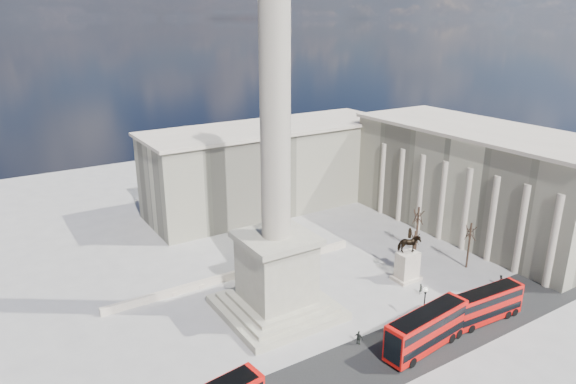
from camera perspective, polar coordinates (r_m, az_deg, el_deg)
The scene contains 16 objects.
ground at distance 65.73m, azimuth 1.07°, elevation -14.97°, with size 180.00×180.00×0.00m, color #A39F9A.
asphalt_road at distance 61.92m, azimuth 10.50°, elevation -17.71°, with size 120.00×9.00×0.01m, color #262626.
nelsons_column at distance 63.46m, azimuth -1.34°, elevation -3.06°, with size 14.00×14.00×49.85m.
balustrade_wall at distance 77.44m, azimuth -5.51°, elevation -9.01°, with size 40.00×0.60×1.10m, color beige.
building_east at distance 97.38m, azimuth 20.39°, elevation 1.33°, with size 19.00×46.00×18.60m.
building_northeast at distance 103.16m, azimuth -1.80°, elevation 2.87°, with size 51.00×17.00×16.60m.
red_bus_b at distance 63.18m, azimuth 15.19°, elevation -14.49°, with size 12.15×4.02×4.84m.
red_bus_c at distance 70.71m, azimuth 21.17°, elevation -11.59°, with size 10.83×3.16×4.34m.
victorian_lamp at distance 65.28m, azimuth 14.88°, elevation -12.18°, with size 0.53×0.53×6.15m.
equestrian_statue at distance 77.35m, azimuth 13.14°, elevation -7.57°, with size 3.94×2.95×8.22m.
bare_tree_near at distance 82.28m, azimuth 19.63°, elevation -4.08°, with size 1.77×1.77×7.76m.
bare_tree_mid at distance 81.35m, azimuth 13.94°, elevation -4.86°, with size 1.57×1.57×5.95m.
bare_tree_far at distance 85.63m, azimuth 14.29°, elevation -2.48°, with size 1.97×1.97×8.06m.
pedestrian_walking at distance 74.94m, azimuth 14.54°, elevation -10.38°, with size 0.56×0.37×1.54m, color black.
pedestrian_standing at distance 80.45m, azimuth 22.51°, elevation -9.09°, with size 0.85×0.66×1.75m, color black.
pedestrian_crossing at distance 63.11m, azimuth 7.86°, elevation -15.76°, with size 1.07×0.45×1.83m, color black.
Camera 1 is at (-30.18, -45.64, 36.43)m, focal length 32.00 mm.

